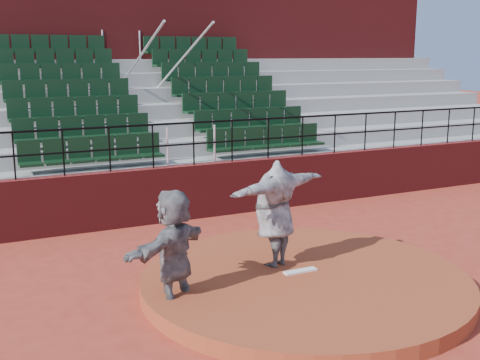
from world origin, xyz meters
The scene contains 9 objects.
ground centered at (0.00, 0.00, 0.00)m, with size 90.00×90.00×0.00m, color #A43725.
pitchers_mound centered at (0.00, 0.00, 0.12)m, with size 5.50×5.50×0.25m, color #9B4022.
pitching_rubber centered at (0.00, 0.15, 0.27)m, with size 0.60×0.15×0.03m, color white.
boundary_wall centered at (0.00, 5.00, 0.65)m, with size 24.00×0.30×1.30m, color maroon.
wall_railing centered at (0.00, 5.00, 2.03)m, with size 24.04×0.05×1.03m.
seating_deck centered at (0.00, 8.65, 1.44)m, with size 24.00×5.97×4.63m.
press_box_facade centered at (0.00, 12.60, 3.55)m, with size 24.00×3.00×7.10m, color maroon.
pitcher centered at (-0.23, 0.64, 1.19)m, with size 2.30×0.63×1.87m, color black.
fielder centered at (-2.25, 0.19, 0.95)m, with size 1.77×0.56×1.91m, color black.
Camera 1 is at (-5.15, -8.09, 3.89)m, focal length 45.00 mm.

